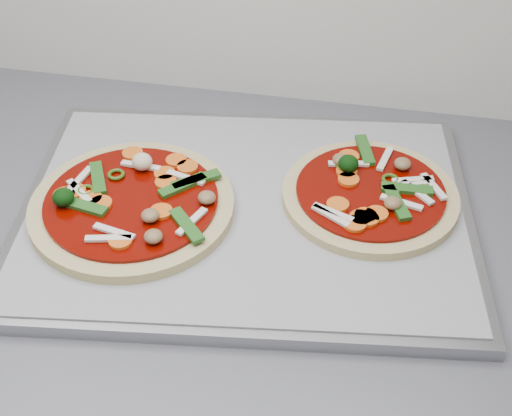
# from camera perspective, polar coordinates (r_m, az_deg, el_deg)

# --- Properties ---
(baking_tray) EXTENTS (0.55, 0.44, 0.02)m
(baking_tray) POSITION_cam_1_polar(r_m,az_deg,el_deg) (0.82, -0.81, -0.31)
(baking_tray) COLOR #97979D
(baking_tray) RESTS_ON countertop
(parchment) EXTENTS (0.53, 0.42, 0.00)m
(parchment) POSITION_cam_1_polar(r_m,az_deg,el_deg) (0.81, -0.81, 0.19)
(parchment) COLOR gray
(parchment) RESTS_ON baking_tray
(pizza_left) EXTENTS (0.25, 0.25, 0.04)m
(pizza_left) POSITION_cam_1_polar(r_m,az_deg,el_deg) (0.81, -9.89, 0.33)
(pizza_left) COLOR tan
(pizza_left) RESTS_ON parchment
(pizza_right) EXTENTS (0.26, 0.26, 0.03)m
(pizza_right) POSITION_cam_1_polar(r_m,az_deg,el_deg) (0.82, 9.12, 1.17)
(pizza_right) COLOR tan
(pizza_right) RESTS_ON parchment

